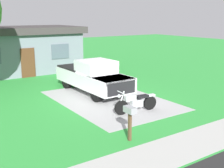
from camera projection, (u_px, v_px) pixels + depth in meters
ground_plane at (110, 100)px, 15.17m from camera, size 80.00×80.00×0.00m
driveway_pad at (110, 100)px, 15.17m from camera, size 4.90×7.30×0.01m
sidewalk_strip at (202, 139)px, 10.33m from camera, size 36.00×1.80×0.01m
motorcycle at (136, 102)px, 13.16m from camera, size 2.21×0.70×1.09m
pickup_truck at (92, 76)px, 16.59m from camera, size 2.06×5.65×1.90m
mailbox at (130, 114)px, 10.03m from camera, size 0.26×0.48×1.26m
neighbor_house at (17, 49)px, 22.41m from camera, size 9.60×5.60×3.50m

